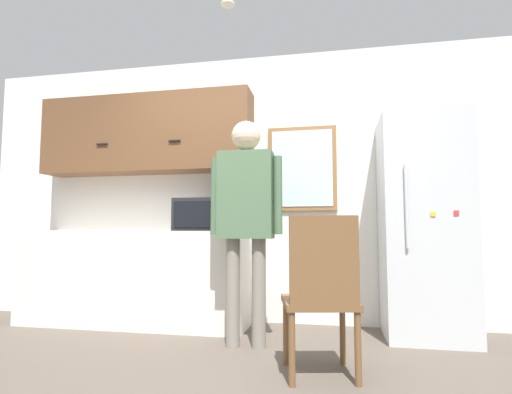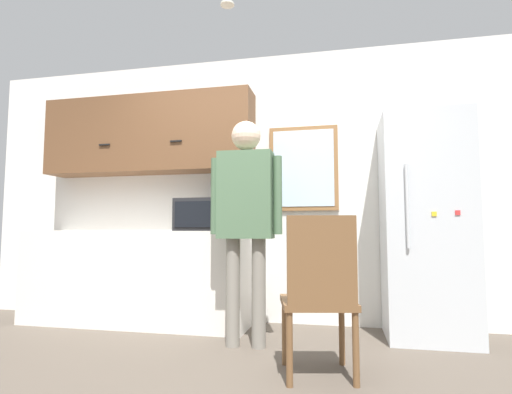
# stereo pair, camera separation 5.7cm
# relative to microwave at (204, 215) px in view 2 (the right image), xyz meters

# --- Properties ---
(ground_plane) EXTENTS (16.00, 16.00, 0.00)m
(ground_plane) POSITION_rel_microwave_xyz_m (0.37, -1.36, -1.04)
(ground_plane) COLOR brown
(back_wall) EXTENTS (6.00, 0.06, 2.70)m
(back_wall) POSITION_rel_microwave_xyz_m (0.37, 0.44, 0.31)
(back_wall) COLOR white
(back_wall) RESTS_ON ground_plane
(counter) EXTENTS (2.23, 0.61, 0.90)m
(counter) POSITION_rel_microwave_xyz_m (-0.72, 0.11, -0.60)
(counter) COLOR silver
(counter) RESTS_ON ground_plane
(upper_cabinets) EXTENTS (2.23, 0.35, 0.80)m
(upper_cabinets) POSITION_rel_microwave_xyz_m (-0.72, 0.24, 0.85)
(upper_cabinets) COLOR brown
(microwave) EXTENTS (0.48, 0.38, 0.30)m
(microwave) POSITION_rel_microwave_xyz_m (0.00, 0.00, 0.00)
(microwave) COLOR #232326
(microwave) RESTS_ON counter
(person) EXTENTS (0.58, 0.24, 1.78)m
(person) POSITION_rel_microwave_xyz_m (0.50, -0.43, 0.05)
(person) COLOR gray
(person) RESTS_ON ground_plane
(refrigerator) EXTENTS (0.70, 0.66, 1.88)m
(refrigerator) POSITION_rel_microwave_xyz_m (1.94, 0.09, -0.10)
(refrigerator) COLOR silver
(refrigerator) RESTS_ON ground_plane
(chair) EXTENTS (0.53, 0.53, 0.99)m
(chair) POSITION_rel_microwave_xyz_m (1.11, -1.01, -0.51)
(chair) COLOR brown
(chair) RESTS_ON ground_plane
(window) EXTENTS (0.68, 0.05, 0.84)m
(window) POSITION_rel_microwave_xyz_m (0.89, 0.40, 0.47)
(window) COLOR olive
(ceiling_light) EXTENTS (0.11, 0.11, 0.01)m
(ceiling_light) POSITION_rel_microwave_xyz_m (0.40, -0.63, 1.64)
(ceiling_light) COLOR white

